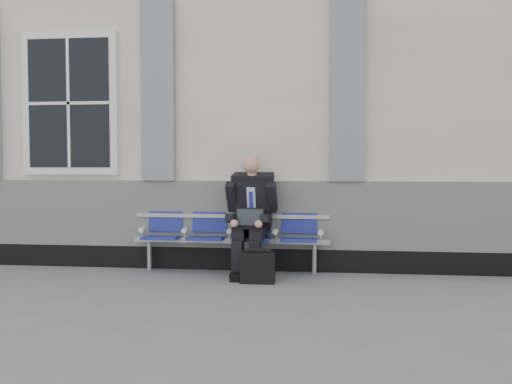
# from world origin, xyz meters

# --- Properties ---
(station_building) EXTENTS (14.40, 4.40, 4.49)m
(station_building) POSITION_xyz_m (-0.02, 3.47, 2.22)
(station_building) COLOR silver
(station_building) RESTS_ON ground
(bench) EXTENTS (2.60, 0.47, 0.91)m
(bench) POSITION_xyz_m (2.60, 1.32, 0.55)
(bench) COLOR #9EA0A3
(bench) RESTS_ON ground
(businessman) EXTENTS (0.65, 0.88, 1.54)m
(businessman) POSITION_xyz_m (2.89, 1.18, 0.82)
(businessman) COLOR black
(businessman) RESTS_ON ground
(briefcase) EXTENTS (0.41, 0.18, 0.42)m
(briefcase) POSITION_xyz_m (3.03, 0.67, 0.19)
(briefcase) COLOR black
(briefcase) RESTS_ON ground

